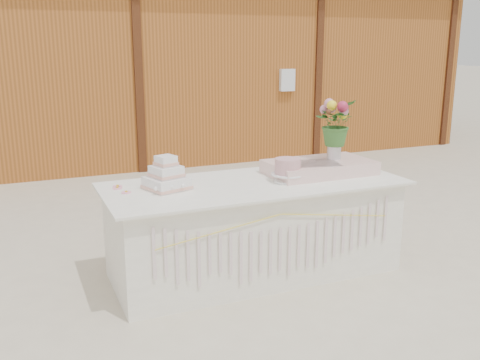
# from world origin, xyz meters

# --- Properties ---
(ground) EXTENTS (80.00, 80.00, 0.00)m
(ground) POSITION_xyz_m (0.00, 0.00, 0.00)
(ground) COLOR beige
(ground) RESTS_ON ground
(barn) EXTENTS (12.60, 4.60, 3.30)m
(barn) POSITION_xyz_m (-0.01, 5.99, 1.68)
(barn) COLOR #9F5821
(barn) RESTS_ON ground
(cake_table) EXTENTS (2.40, 1.00, 0.77)m
(cake_table) POSITION_xyz_m (0.00, -0.00, 0.39)
(cake_table) COLOR white
(cake_table) RESTS_ON ground
(wedding_cake) EXTENTS (0.36, 0.36, 0.26)m
(wedding_cake) POSITION_xyz_m (-0.70, 0.07, 0.86)
(wedding_cake) COLOR white
(wedding_cake) RESTS_ON cake_table
(pink_cake_stand) EXTENTS (0.26, 0.26, 0.19)m
(pink_cake_stand) POSITION_xyz_m (0.25, -0.08, 0.88)
(pink_cake_stand) COLOR white
(pink_cake_stand) RESTS_ON cake_table
(satin_runner) EXTENTS (0.89, 0.52, 0.11)m
(satin_runner) POSITION_xyz_m (0.63, 0.06, 0.83)
(satin_runner) COLOR beige
(satin_runner) RESTS_ON cake_table
(flower_vase) EXTENTS (0.12, 0.12, 0.16)m
(flower_vase) POSITION_xyz_m (0.79, 0.08, 0.96)
(flower_vase) COLOR silver
(flower_vase) RESTS_ON satin_runner
(bouquet) EXTENTS (0.46, 0.45, 0.39)m
(bouquet) POSITION_xyz_m (0.79, 0.08, 1.24)
(bouquet) COLOR #336428
(bouquet) RESTS_ON flower_vase
(loose_flowers) EXTENTS (0.23, 0.38, 0.02)m
(loose_flowers) POSITION_xyz_m (-1.01, 0.12, 0.78)
(loose_flowers) COLOR pink
(loose_flowers) RESTS_ON cake_table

